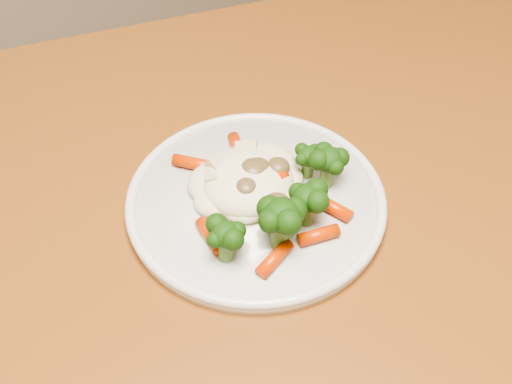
% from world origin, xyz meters
% --- Properties ---
extents(dining_table, '(1.44, 1.14, 0.75)m').
position_xyz_m(dining_table, '(0.19, 0.24, 0.66)').
color(dining_table, brown).
rests_on(dining_table, ground).
extents(plate, '(0.24, 0.24, 0.01)m').
position_xyz_m(plate, '(0.12, 0.34, 0.76)').
color(plate, silver).
rests_on(plate, dining_table).
extents(meal, '(0.17, 0.17, 0.05)m').
position_xyz_m(meal, '(0.13, 0.33, 0.78)').
color(meal, '#F1E8C1').
rests_on(meal, plate).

